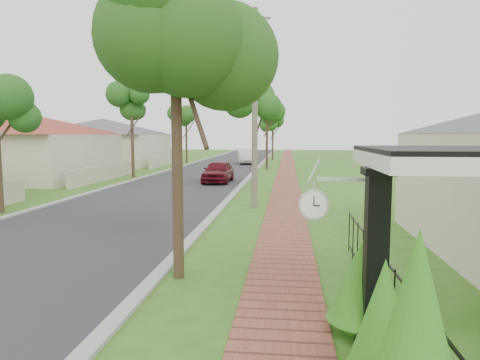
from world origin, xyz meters
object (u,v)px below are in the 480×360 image
at_px(porch_post, 375,268).
at_px(parked_car_white, 246,157).
at_px(near_tree, 175,44).
at_px(station_clock, 316,203).
at_px(parked_car_red, 218,172).
at_px(utility_pole, 255,109).

height_order(porch_post, parked_car_white, porch_post).
bearing_deg(near_tree, porch_post, -35.93).
bearing_deg(station_clock, porch_post, -26.37).
bearing_deg(station_clock, parked_car_red, 103.39).
bearing_deg(parked_car_white, porch_post, -90.42).
xyz_separation_m(parked_car_red, station_clock, (4.74, -19.92, 1.27)).
xyz_separation_m(parked_car_white, near_tree, (2.07, -35.45, 3.97)).
bearing_deg(porch_post, utility_pole, 102.90).
bearing_deg(parked_car_white, utility_pole, -92.38).
distance_m(parked_car_white, near_tree, 35.73).
distance_m(porch_post, parked_car_red, 21.07).
height_order(parked_car_red, utility_pole, utility_pole).
bearing_deg(utility_pole, parked_car_white, 96.32).
height_order(porch_post, utility_pole, utility_pole).
bearing_deg(parked_car_white, parked_car_red, -98.79).
xyz_separation_m(near_tree, utility_pole, (0.90, 8.64, -0.74)).
height_order(parked_car_white, utility_pole, utility_pole).
bearing_deg(near_tree, parked_car_red, 96.72).
distance_m(parked_car_red, station_clock, 20.52).
height_order(parked_car_red, parked_car_white, parked_car_white).
xyz_separation_m(porch_post, parked_car_white, (-5.52, 37.95, -0.37)).
distance_m(parked_car_red, utility_pole, 10.21).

